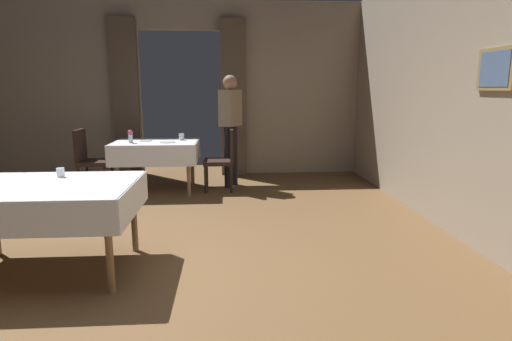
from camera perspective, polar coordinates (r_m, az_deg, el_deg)
ground at (r=3.76m, az=-16.41°, el=-13.08°), size 10.08×10.08×0.00m
wall_back at (r=7.57m, az=-10.23°, el=10.97°), size 6.40×0.27×3.00m
dining_table_mid at (r=3.82m, az=-27.17°, el=-2.95°), size 1.49×1.07×0.75m
dining_table_far at (r=6.36m, az=-13.47°, el=2.92°), size 1.23×0.90×0.75m
chair_far_left at (r=6.69m, az=-21.80°, el=1.70°), size 0.44×0.44×0.93m
chair_far_right at (r=6.29m, az=-4.39°, el=1.91°), size 0.44×0.44×0.93m
glass_mid_b at (r=4.03m, az=-25.10°, el=-0.24°), size 0.07×0.07×0.08m
flower_vase_far at (r=6.27m, az=-16.76°, el=4.55°), size 0.07×0.07×0.19m
glass_far_b at (r=6.45m, az=-10.12°, el=4.56°), size 0.08×0.08×0.10m
plate_far_c at (r=6.45m, az=-14.79°, el=3.96°), size 0.18×0.18×0.01m
plate_far_d at (r=6.20m, az=-12.02°, el=3.82°), size 0.22×0.22×0.01m
person_waiter_by_doorway at (r=6.50m, az=-3.50°, el=6.73°), size 0.37×0.42×1.72m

